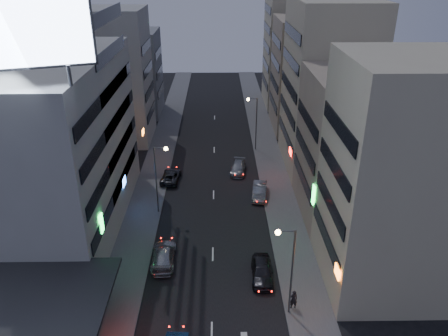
{
  "coord_description": "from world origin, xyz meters",
  "views": [
    {
      "loc": [
        0.58,
        -21.08,
        26.28
      ],
      "look_at": [
        1.21,
        20.94,
        6.08
      ],
      "focal_mm": 35.0,
      "sensor_mm": 36.0,
      "label": 1
    }
  ],
  "objects_px": {
    "parked_car_right_near": "(262,271)",
    "parked_car_left": "(171,176)",
    "road_car_silver": "(163,255)",
    "parked_car_right_mid": "(259,191)",
    "parked_car_right_far": "(238,168)",
    "person": "(294,299)"
  },
  "relations": [
    {
      "from": "road_car_silver",
      "to": "person",
      "type": "distance_m",
      "value": 13.06
    },
    {
      "from": "road_car_silver",
      "to": "person",
      "type": "relative_size",
      "value": 3.02
    },
    {
      "from": "parked_car_left",
      "to": "person",
      "type": "xyz_separation_m",
      "value": [
        12.31,
        -23.43,
        0.35
      ]
    },
    {
      "from": "road_car_silver",
      "to": "parked_car_right_mid",
      "type": "bearing_deg",
      "value": -130.88
    },
    {
      "from": "parked_car_right_far",
      "to": "person",
      "type": "xyz_separation_m",
      "value": [
        3.4,
        -25.76,
        0.34
      ]
    },
    {
      "from": "parked_car_right_near",
      "to": "parked_car_left",
      "type": "height_order",
      "value": "parked_car_right_near"
    },
    {
      "from": "road_car_silver",
      "to": "parked_car_right_near",
      "type": "bearing_deg",
      "value": 163.45
    },
    {
      "from": "parked_car_right_mid",
      "to": "parked_car_right_far",
      "type": "bearing_deg",
      "value": 116.62
    },
    {
      "from": "parked_car_right_near",
      "to": "road_car_silver",
      "type": "relative_size",
      "value": 0.86
    },
    {
      "from": "road_car_silver",
      "to": "person",
      "type": "height_order",
      "value": "person"
    },
    {
      "from": "person",
      "to": "road_car_silver",
      "type": "bearing_deg",
      "value": -36.14
    },
    {
      "from": "person",
      "to": "parked_car_right_far",
      "type": "bearing_deg",
      "value": -89.36
    },
    {
      "from": "parked_car_right_mid",
      "to": "parked_car_left",
      "type": "bearing_deg",
      "value": 166.36
    },
    {
      "from": "parked_car_right_mid",
      "to": "parked_car_right_far",
      "type": "xyz_separation_m",
      "value": [
        -2.28,
        6.75,
        -0.09
      ]
    },
    {
      "from": "parked_car_right_near",
      "to": "parked_car_right_mid",
      "type": "distance_m",
      "value": 15.09
    },
    {
      "from": "parked_car_right_near",
      "to": "parked_car_left",
      "type": "bearing_deg",
      "value": 119.77
    },
    {
      "from": "parked_car_right_near",
      "to": "parked_car_right_far",
      "type": "relative_size",
      "value": 1.01
    },
    {
      "from": "parked_car_right_far",
      "to": "road_car_silver",
      "type": "xyz_separation_m",
      "value": [
        -8.0,
        -19.37,
        0.11
      ]
    },
    {
      "from": "parked_car_right_near",
      "to": "parked_car_right_mid",
      "type": "bearing_deg",
      "value": 88.19
    },
    {
      "from": "parked_car_left",
      "to": "road_car_silver",
      "type": "bearing_deg",
      "value": 97.9
    },
    {
      "from": "parked_car_right_far",
      "to": "person",
      "type": "distance_m",
      "value": 25.98
    },
    {
      "from": "parked_car_right_near",
      "to": "parked_car_right_mid",
      "type": "relative_size",
      "value": 1.0
    }
  ]
}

